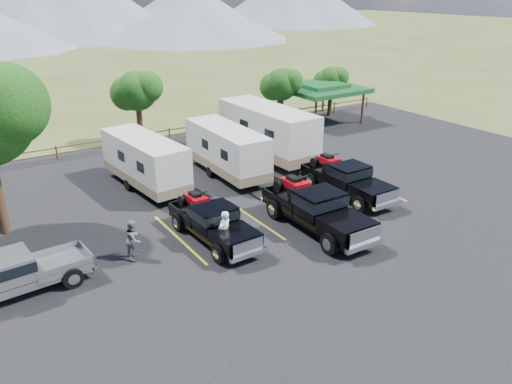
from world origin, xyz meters
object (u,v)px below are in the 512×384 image
person_a (225,232)px  trailer_right (267,132)px  pavilion (321,88)px  trailer_left (145,162)px  trailer_center (227,151)px  rig_right (346,179)px  pickup_silver (17,273)px  person_b (134,239)px  rig_left (212,221)px  rig_center (316,208)px

person_a → trailer_right: bearing=-150.8°
pavilion → trailer_left: 19.00m
pavilion → trailer_center: size_ratio=0.73×
pavilion → rig_right: pavilion is taller
pavilion → pickup_silver: size_ratio=1.11×
trailer_center → trailer_right: trailer_right is taller
trailer_right → person_b: 14.26m
pavilion → person_b: bearing=-147.5°
rig_left → pickup_silver: (-8.09, 0.16, -0.05)m
trailer_center → person_b: trailer_center is taller
rig_center → person_a: rig_center is taller
rig_right → person_a: (-8.66, -1.91, -0.00)m
trailer_left → trailer_center: bearing=-14.3°
person_a → rig_left: bearing=-114.4°
pavilion → rig_center: bearing=-130.2°
rig_right → person_b: (-12.05, -0.24, -0.10)m
rig_left → trailer_left: size_ratio=0.68×
rig_left → rig_right: rig_right is taller
trailer_center → person_a: 9.46m
rig_center → trailer_left: 10.37m
pavilion → pickup_silver: bearing=-152.0°
trailer_right → person_a: (-8.56, -9.38, -0.84)m
rig_left → trailer_right: (8.42, 8.03, 0.90)m
trailer_right → person_b: bearing=-148.6°
rig_left → person_a: (-0.14, -1.35, 0.06)m
pavilion → person_a: size_ratio=3.21×
trailer_left → pickup_silver: (-7.93, -7.38, -0.67)m
rig_left → trailer_left: trailer_left is taller
trailer_center → person_b: (-8.20, -6.46, -0.67)m
rig_right → person_b: rig_right is taller
rig_right → trailer_center: (-3.86, 6.22, 0.57)m
trailer_center → rig_left: bearing=-123.4°
trailer_center → trailer_right: bearing=19.5°
rig_left → pickup_silver: size_ratio=1.02×
rig_right → trailer_center: size_ratio=0.71×
person_b → trailer_left: bearing=11.7°
trailer_left → person_a: bearing=-95.3°
rig_right → person_a: size_ratio=3.12×
trailer_left → pickup_silver: size_ratio=1.50×
rig_left → trailer_right: size_ratio=0.58×
rig_left → person_b: (-3.54, 0.32, -0.04)m
pavilion → person_b: (-21.25, -13.54, -1.88)m
rig_left → rig_center: rig_center is taller
trailer_left → trailer_right: (8.58, 0.49, 0.29)m
trailer_left → person_a: size_ratio=4.35×
trailer_center → trailer_right: 3.97m
trailer_right → rig_left: bearing=-137.8°
rig_left → pickup_silver: rig_left is taller
rig_left → rig_center: (4.57, -1.67, 0.14)m
rig_center → person_b: bearing=166.8°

